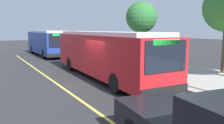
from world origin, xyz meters
The scene contains 10 objects.
ground_plane centered at (0.00, 0.00, 0.00)m, with size 120.00×120.00×0.00m, color #2B2B2D.
sidewalk_curb centered at (0.00, 6.00, 0.07)m, with size 44.00×6.40×0.15m, color #A8A399.
lane_stripe_center centered at (0.00, -2.20, 0.00)m, with size 36.00×0.14×0.01m, color #E0D64C.
transit_bus_main centered at (-1.41, 1.01, 1.62)m, with size 11.94×3.02×2.95m.
transit_bus_second centered at (-16.24, 1.10, 1.62)m, with size 10.52×2.67×2.95m.
bus_shelter centered at (-2.85, 6.23, 1.92)m, with size 2.90×1.60×2.48m.
waiting_bench centered at (-2.61, 6.17, 0.63)m, with size 1.60×0.48×0.95m.
route_sign_post centered at (-0.03, 3.71, 1.96)m, with size 0.44×0.08×2.80m.
pedestrian_commuter centered at (-1.37, 3.72, 1.12)m, with size 0.24×0.40×1.69m.
street_tree_near_shelter centered at (-6.69, 7.90, 4.23)m, with size 3.03×3.03×5.64m.
Camera 1 is at (11.50, -5.83, 3.08)m, focal length 36.75 mm.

